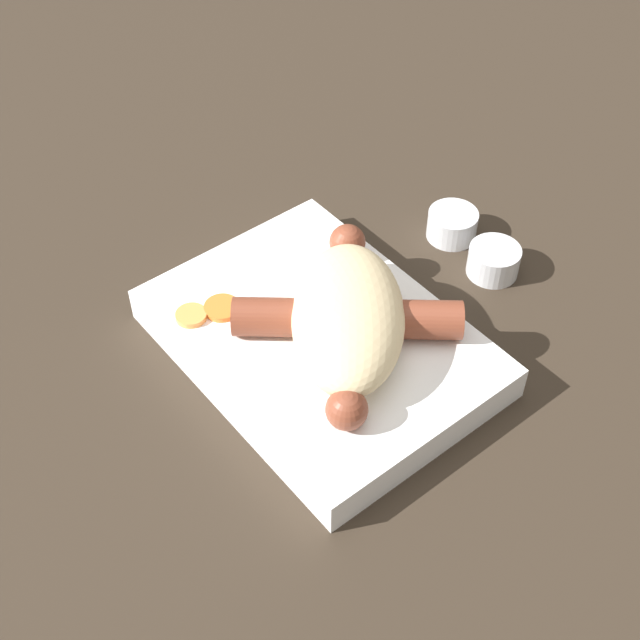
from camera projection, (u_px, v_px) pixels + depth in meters
The scene contains 7 objects.
ground_plane at pixel (320, 355), 0.68m from camera, with size 3.00×3.00×0.00m, color #33281E.
food_tray at pixel (320, 342), 0.67m from camera, with size 0.25×0.18×0.03m.
bread_roll at pixel (348, 316), 0.64m from camera, with size 0.16×0.16×0.05m.
sausage at pixel (347, 318), 0.65m from camera, with size 0.16×0.15×0.03m.
pickled_veggies at pixel (209, 311), 0.67m from camera, with size 0.04×0.05×0.00m.
condiment_cup_near at pixel (493, 262), 0.74m from camera, with size 0.04×0.04×0.02m.
condiment_cup_far at pixel (452, 226), 0.77m from camera, with size 0.04×0.04×0.02m.
Camera 1 is at (0.35, -0.28, 0.51)m, focal length 50.00 mm.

